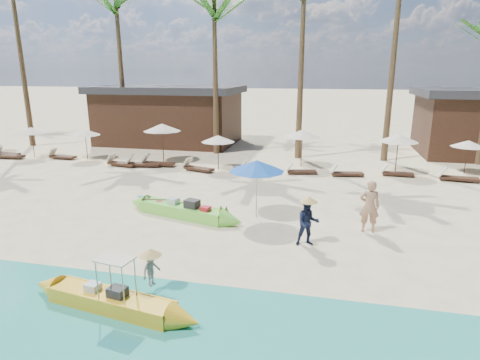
% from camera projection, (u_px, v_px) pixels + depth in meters
% --- Properties ---
extents(ground, '(240.00, 240.00, 0.00)m').
position_uv_depth(ground, '(195.00, 242.00, 13.04)').
color(ground, beige).
rests_on(ground, ground).
extents(wet_sand_strip, '(240.00, 4.50, 0.01)m').
position_uv_depth(wet_sand_strip, '(117.00, 338.00, 8.33)').
color(wet_sand_strip, tan).
rests_on(wet_sand_strip, ground).
extents(green_canoe, '(5.66, 1.88, 0.73)m').
position_uv_depth(green_canoe, '(182.00, 210.00, 15.26)').
color(green_canoe, '#70DC43').
rests_on(green_canoe, ground).
extents(yellow_canoe, '(5.11, 1.15, 1.33)m').
position_uv_depth(yellow_canoe, '(111.00, 301.00, 9.30)').
color(yellow_canoe, gold).
rests_on(yellow_canoe, ground).
extents(tourist, '(0.68, 0.45, 1.84)m').
position_uv_depth(tourist, '(369.00, 206.00, 13.64)').
color(tourist, tan).
rests_on(tourist, ground).
extents(vendor_green, '(0.84, 0.73, 1.50)m').
position_uv_depth(vendor_green, '(308.00, 223.00, 12.62)').
color(vendor_green, '#131B36').
rests_on(vendor_green, ground).
extents(vendor_yellow, '(0.50, 0.64, 0.87)m').
position_uv_depth(vendor_yellow, '(151.00, 269.00, 9.94)').
color(vendor_yellow, gray).
rests_on(vendor_yellow, ground).
extents(blue_umbrella, '(2.06, 2.06, 2.22)m').
position_uv_depth(blue_umbrella, '(257.00, 166.00, 14.72)').
color(blue_umbrella, '#99999E').
rests_on(blue_umbrella, ground).
extents(lounger_1_right, '(1.76, 0.60, 0.59)m').
position_uv_depth(lounger_1_right, '(6.00, 153.00, 26.26)').
color(lounger_1_right, '#3D2319').
rests_on(lounger_1_right, ground).
extents(resort_parasol_2, '(1.89, 1.89, 1.95)m').
position_uv_depth(resort_parasol_2, '(31.00, 130.00, 25.40)').
color(resort_parasol_2, '#3D2319').
rests_on(resort_parasol_2, ground).
extents(lounger_2_left, '(1.96, 0.70, 0.66)m').
position_uv_depth(lounger_2_left, '(8.00, 155.00, 25.45)').
color(lounger_2_left, '#3D2319').
rests_on(lounger_2_left, ground).
extents(resort_parasol_3, '(1.84, 1.84, 1.89)m').
position_uv_depth(resort_parasol_3, '(85.00, 132.00, 24.86)').
color(resort_parasol_3, '#3D2319').
rests_on(resort_parasol_3, ground).
extents(lounger_3_left, '(1.77, 0.59, 0.60)m').
position_uv_depth(lounger_3_left, '(61.00, 156.00, 25.32)').
color(lounger_3_left, '#3D2319').
rests_on(lounger_3_left, ground).
extents(lounger_3_right, '(1.92, 0.88, 0.63)m').
position_uv_depth(lounger_3_right, '(120.00, 163.00, 23.40)').
color(lounger_3_right, '#3D2319').
rests_on(lounger_3_right, ground).
extents(resort_parasol_4, '(2.25, 2.25, 2.32)m').
position_uv_depth(resort_parasol_4, '(162.00, 128.00, 24.15)').
color(resort_parasol_4, '#3D2319').
rests_on(resort_parasol_4, ground).
extents(lounger_4_left, '(2.04, 0.91, 0.67)m').
position_uv_depth(lounger_4_left, '(142.00, 163.00, 23.21)').
color(lounger_4_left, '#3D2319').
rests_on(lounger_4_left, ground).
extents(lounger_4_right, '(1.94, 0.62, 0.66)m').
position_uv_depth(lounger_4_right, '(157.00, 162.00, 23.40)').
color(lounger_4_right, '#3D2319').
rests_on(lounger_4_right, ground).
extents(resort_parasol_5, '(1.88, 1.88, 1.94)m').
position_uv_depth(resort_parasol_5, '(218.00, 139.00, 22.25)').
color(resort_parasol_5, '#3D2319').
rests_on(resort_parasol_5, ground).
extents(lounger_5_left, '(1.91, 1.08, 0.62)m').
position_uv_depth(lounger_5_left, '(197.00, 167.00, 22.26)').
color(lounger_5_left, '#3D2319').
rests_on(lounger_5_left, ground).
extents(resort_parasol_6, '(2.09, 2.09, 2.15)m').
position_uv_depth(resort_parasol_6, '(302.00, 134.00, 22.80)').
color(resort_parasol_6, '#3D2319').
rests_on(resort_parasol_6, ground).
extents(lounger_6_left, '(1.93, 0.95, 0.63)m').
position_uv_depth(lounger_6_left, '(256.00, 169.00, 21.92)').
color(lounger_6_left, '#3D2319').
rests_on(lounger_6_left, ground).
extents(lounger_6_right, '(1.70, 0.79, 0.56)m').
position_uv_depth(lounger_6_right, '(300.00, 171.00, 21.61)').
color(lounger_6_right, '#3D2319').
rests_on(lounger_6_right, ground).
extents(resort_parasol_7, '(2.08, 2.08, 2.14)m').
position_uv_depth(resort_parasol_7, '(399.00, 138.00, 21.34)').
color(resort_parasol_7, '#3D2319').
rests_on(resort_parasol_7, ground).
extents(lounger_7_left, '(1.79, 0.79, 0.59)m').
position_uv_depth(lounger_7_left, '(345.00, 173.00, 21.16)').
color(lounger_7_left, '#3D2319').
rests_on(lounger_7_left, ground).
extents(lounger_7_right, '(1.67, 0.60, 0.56)m').
position_uv_depth(lounger_7_right, '(395.00, 173.00, 21.20)').
color(lounger_7_right, '#3D2319').
rests_on(lounger_7_right, ground).
extents(resort_parasol_8, '(1.77, 1.77, 1.82)m').
position_uv_depth(resort_parasol_8, '(468.00, 144.00, 21.29)').
color(resort_parasol_8, '#3D2319').
rests_on(resort_parasol_8, ground).
extents(lounger_8_left, '(1.94, 0.78, 0.64)m').
position_uv_depth(lounger_8_left, '(456.00, 177.00, 20.21)').
color(lounger_8_left, '#3D2319').
rests_on(lounger_8_left, ground).
extents(palm_2, '(2.08, 2.08, 11.33)m').
position_uv_depth(palm_2, '(117.00, 13.00, 27.04)').
color(palm_2, brown).
rests_on(palm_2, ground).
extents(palm_3, '(2.08, 2.08, 10.52)m').
position_uv_depth(palm_3, '(214.00, 18.00, 24.94)').
color(palm_3, brown).
rests_on(palm_3, ground).
extents(pavilion_west, '(10.80, 6.60, 4.30)m').
position_uv_depth(pavilion_west, '(169.00, 114.00, 30.64)').
color(pavilion_west, '#3D2319').
rests_on(pavilion_west, ground).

